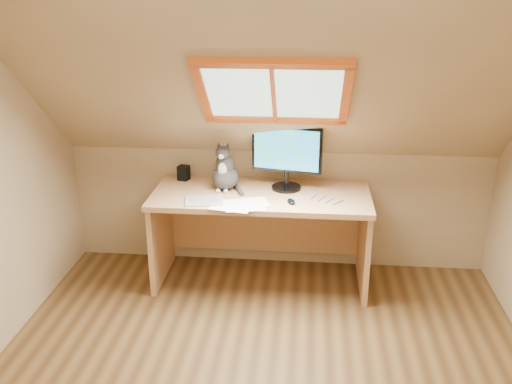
# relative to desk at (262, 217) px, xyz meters

# --- Properties ---
(room_shell) EXTENTS (3.52, 3.52, 2.41)m
(room_shell) POSITION_rel_desk_xyz_m (0.11, -1.54, 0.89)
(room_shell) COLOR tan
(room_shell) RESTS_ON ground
(desk) EXTENTS (1.69, 0.74, 0.77)m
(desk) POSITION_rel_desk_xyz_m (0.00, 0.00, 0.00)
(desk) COLOR tan
(desk) RESTS_ON ground
(monitor) EXTENTS (0.55, 0.23, 0.51)m
(monitor) POSITION_rel_desk_xyz_m (0.19, 0.04, 0.52)
(monitor) COLOR black
(monitor) RESTS_ON desk
(cat) EXTENTS (0.25, 0.29, 0.40)m
(cat) POSITION_rel_desk_xyz_m (-0.29, -0.00, 0.37)
(cat) COLOR #3F3A38
(cat) RESTS_ON desk
(desk_speaker) EXTENTS (0.10, 0.10, 0.12)m
(desk_speaker) POSITION_rel_desk_xyz_m (-0.66, 0.18, 0.29)
(desk_speaker) COLOR black
(desk_speaker) RESTS_ON desk
(graphics_tablet) EXTENTS (0.31, 0.25, 0.01)m
(graphics_tablet) POSITION_rel_desk_xyz_m (-0.41, -0.30, 0.24)
(graphics_tablet) COLOR #B2B2B7
(graphics_tablet) RESTS_ON desk
(mouse) EXTENTS (0.08, 0.11, 0.03)m
(mouse) POSITION_rel_desk_xyz_m (0.24, -0.26, 0.25)
(mouse) COLOR black
(mouse) RESTS_ON desk
(papers) EXTENTS (0.35, 0.30, 0.01)m
(papers) POSITION_rel_desk_xyz_m (-0.15, -0.33, 0.23)
(papers) COLOR white
(papers) RESTS_ON desk
(cables) EXTENTS (0.51, 0.26, 0.01)m
(cables) POSITION_rel_desk_xyz_m (0.40, -0.19, 0.24)
(cables) COLOR silver
(cables) RESTS_ON desk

